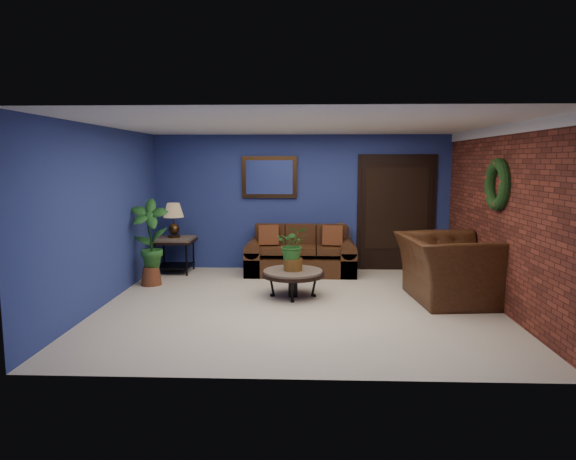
{
  "coord_description": "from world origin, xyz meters",
  "views": [
    {
      "loc": [
        0.1,
        -7.04,
        2.01
      ],
      "look_at": [
        -0.18,
        0.55,
        0.99
      ],
      "focal_mm": 32.0,
      "sensor_mm": 36.0,
      "label": 1
    }
  ],
  "objects_px": {
    "coffee_table": "(293,274)",
    "sofa": "(300,257)",
    "side_chair": "(341,245)",
    "armchair": "(448,269)",
    "end_table": "(175,246)",
    "table_lamp": "(174,216)"
  },
  "relations": [
    {
      "from": "armchair",
      "to": "table_lamp",
      "type": "bearing_deg",
      "value": 63.27
    },
    {
      "from": "sofa",
      "to": "armchair",
      "type": "bearing_deg",
      "value": -39.01
    },
    {
      "from": "sofa",
      "to": "table_lamp",
      "type": "relative_size",
      "value": 3.24
    },
    {
      "from": "coffee_table",
      "to": "table_lamp",
      "type": "relative_size",
      "value": 1.55
    },
    {
      "from": "side_chair",
      "to": "armchair",
      "type": "xyz_separation_m",
      "value": [
        1.43,
        -1.8,
        -0.04
      ]
    },
    {
      "from": "table_lamp",
      "to": "side_chair",
      "type": "bearing_deg",
      "value": 1.27
    },
    {
      "from": "table_lamp",
      "to": "end_table",
      "type": "bearing_deg",
      "value": -45.0
    },
    {
      "from": "end_table",
      "to": "table_lamp",
      "type": "relative_size",
      "value": 1.17
    },
    {
      "from": "coffee_table",
      "to": "armchair",
      "type": "xyz_separation_m",
      "value": [
        2.25,
        -0.13,
        0.13
      ]
    },
    {
      "from": "end_table",
      "to": "side_chair",
      "type": "xyz_separation_m",
      "value": [
        3.02,
        0.07,
        0.02
      ]
    },
    {
      "from": "coffee_table",
      "to": "armchair",
      "type": "relative_size",
      "value": 0.64
    },
    {
      "from": "end_table",
      "to": "armchair",
      "type": "bearing_deg",
      "value": -21.24
    },
    {
      "from": "coffee_table",
      "to": "table_lamp",
      "type": "xyz_separation_m",
      "value": [
        -2.2,
        1.6,
        0.69
      ]
    },
    {
      "from": "sofa",
      "to": "end_table",
      "type": "height_order",
      "value": "sofa"
    },
    {
      "from": "sofa",
      "to": "side_chair",
      "type": "bearing_deg",
      "value": 3.37
    },
    {
      "from": "sofa",
      "to": "coffee_table",
      "type": "bearing_deg",
      "value": -93.16
    },
    {
      "from": "end_table",
      "to": "sofa",
      "type": "bearing_deg",
      "value": 0.6
    },
    {
      "from": "table_lamp",
      "to": "side_chair",
      "type": "xyz_separation_m",
      "value": [
        3.02,
        0.07,
        -0.52
      ]
    },
    {
      "from": "coffee_table",
      "to": "armchair",
      "type": "bearing_deg",
      "value": -3.18
    },
    {
      "from": "coffee_table",
      "to": "sofa",
      "type": "bearing_deg",
      "value": 86.84
    },
    {
      "from": "end_table",
      "to": "armchair",
      "type": "distance_m",
      "value": 4.77
    },
    {
      "from": "coffee_table",
      "to": "end_table",
      "type": "relative_size",
      "value": 1.33
    }
  ]
}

